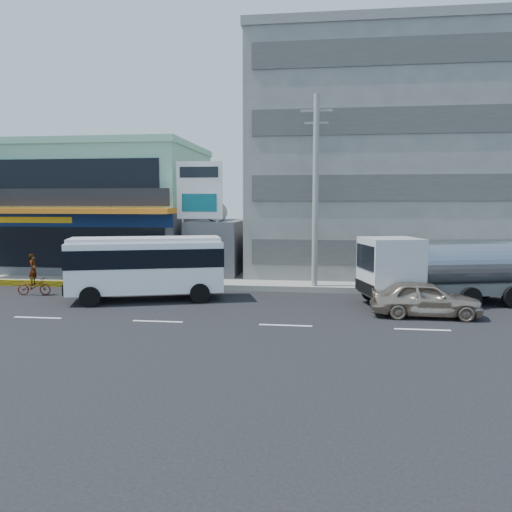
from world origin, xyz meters
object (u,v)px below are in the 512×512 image
at_px(utility_pole_near, 316,192).
at_px(minibus, 146,263).
at_px(concrete_building, 379,165).
at_px(billboard, 200,197).
at_px(shop_building, 108,212).
at_px(sedan, 425,299).
at_px(motorcycle_rider, 34,281).
at_px(tanker_truck, 441,269).
at_px(satellite_dish, 215,220).

height_order(utility_pole_near, minibus, utility_pole_near).
height_order(concrete_building, billboard, concrete_building).
height_order(shop_building, utility_pole_near, utility_pole_near).
bearing_deg(concrete_building, sedan, -87.65).
bearing_deg(utility_pole_near, billboard, 164.52).
bearing_deg(concrete_building, billboard, -151.08).
xyz_separation_m(billboard, minibus, (-1.36, -5.14, -3.15)).
xyz_separation_m(billboard, motorcycle_rider, (-7.42, -4.59, -4.24)).
xyz_separation_m(billboard, tanker_truck, (12.18, -4.45, -3.28)).
xyz_separation_m(satellite_dish, motorcycle_rider, (-7.92, -6.39, -2.89)).
bearing_deg(satellite_dish, shop_building, 159.79).
bearing_deg(billboard, tanker_truck, -20.05).
height_order(minibus, sedan, minibus).
distance_m(minibus, motorcycle_rider, 6.18).
bearing_deg(tanker_truck, utility_pole_near, 155.02).
distance_m(sedan, motorcycle_rider, 18.60).
distance_m(concrete_building, sedan, 14.25).
height_order(concrete_building, minibus, concrete_building).
xyz_separation_m(minibus, tanker_truck, (13.54, 0.70, -0.14)).
height_order(utility_pole_near, tanker_truck, utility_pole_near).
bearing_deg(satellite_dish, billboard, -105.52).
distance_m(sedan, tanker_truck, 2.94).
height_order(concrete_building, utility_pole_near, concrete_building).
xyz_separation_m(concrete_building, billboard, (-10.50, -5.80, -2.07)).
bearing_deg(concrete_building, utility_pole_near, -117.76).
bearing_deg(concrete_building, satellite_dish, -158.20).
distance_m(concrete_building, tanker_truck, 11.68).
distance_m(shop_building, tanker_truck, 21.85).
bearing_deg(minibus, motorcycle_rider, 174.73).
distance_m(satellite_dish, billboard, 2.31).
bearing_deg(sedan, motorcycle_rider, 83.35).
distance_m(billboard, utility_pole_near, 6.75).
height_order(utility_pole_near, motorcycle_rider, utility_pole_near).
xyz_separation_m(shop_building, minibus, (6.14, -9.89, -2.22)).
distance_m(concrete_building, satellite_dish, 11.30).
bearing_deg(sedan, satellite_dish, 50.91).
bearing_deg(minibus, tanker_truck, 2.95).
bearing_deg(shop_building, concrete_building, 3.35).
height_order(minibus, motorcycle_rider, minibus).
bearing_deg(concrete_building, tanker_truck, -80.70).
bearing_deg(billboard, utility_pole_near, -15.48).
bearing_deg(motorcycle_rider, billboard, 31.72).
xyz_separation_m(shop_building, billboard, (7.50, -4.75, 0.93)).
relative_size(concrete_building, minibus, 2.14).
distance_m(utility_pole_near, minibus, 9.18).
xyz_separation_m(minibus, sedan, (12.39, -1.85, -1.04)).
bearing_deg(minibus, billboard, 75.17).
relative_size(utility_pole_near, tanker_truck, 1.24).
xyz_separation_m(shop_building, tanker_truck, (19.68, -9.19, -2.35)).
bearing_deg(sedan, utility_pole_near, 41.85).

